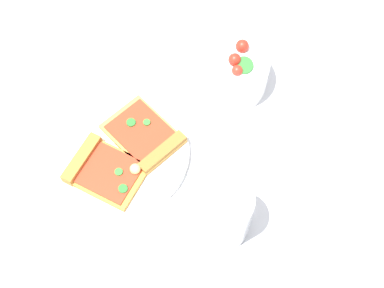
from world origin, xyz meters
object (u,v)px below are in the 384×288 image
(pizza_slice_near, at_px, (146,137))
(soda_glass, at_px, (225,215))
(plate, at_px, (123,153))
(salad_bowl, at_px, (231,71))
(pizza_slice_far, at_px, (102,169))

(pizza_slice_near, bearing_deg, soda_glass, -50.64)
(plate, bearing_deg, salad_bowl, 37.86)
(pizza_slice_near, bearing_deg, pizza_slice_far, -139.94)
(pizza_slice_far, bearing_deg, salad_bowl, 39.90)
(soda_glass, bearing_deg, pizza_slice_near, 129.36)
(salad_bowl, bearing_deg, soda_glass, -94.12)
(soda_glass, bearing_deg, salad_bowl, 85.88)
(plate, xyz_separation_m, pizza_slice_far, (-0.03, -0.04, 0.01))
(plate, distance_m, pizza_slice_near, 0.05)
(salad_bowl, xyz_separation_m, soda_glass, (-0.02, -0.27, 0.02))
(salad_bowl, bearing_deg, pizza_slice_far, -140.10)
(plate, xyz_separation_m, pizza_slice_near, (0.04, 0.02, 0.01))
(pizza_slice_far, height_order, salad_bowl, salad_bowl)
(plate, xyz_separation_m, soda_glass, (0.16, -0.13, 0.05))
(pizza_slice_far, relative_size, salad_bowl, 1.10)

